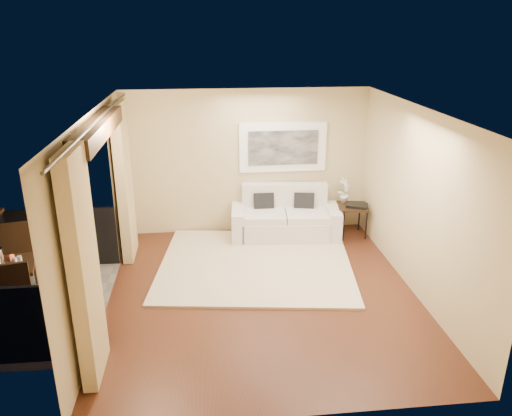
{
  "coord_description": "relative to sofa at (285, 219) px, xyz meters",
  "views": [
    {
      "loc": [
        -0.8,
        -6.47,
        3.78
      ],
      "look_at": [
        -0.01,
        0.84,
        1.05
      ],
      "focal_mm": 35.0,
      "sensor_mm": 36.0,
      "label": 1
    }
  ],
  "objects": [
    {
      "name": "balcony_chair_far",
      "position": [
        -4.3,
        -1.38,
        0.27
      ],
      "size": [
        0.54,
        0.54,
        1.05
      ],
      "rotation": [
        0.0,
        0.0,
        3.36
      ],
      "color": "black",
      "rests_on": "balcony"
    },
    {
      "name": "candle",
      "position": [
        -4.09,
        -2.19,
        0.49
      ],
      "size": [
        0.06,
        0.06,
        0.07
      ],
      "primitive_type": "cylinder",
      "color": "#FB4016",
      "rests_on": "bistro_table"
    },
    {
      "name": "bistro_table",
      "position": [
        -4.1,
        -2.35,
        0.37
      ],
      "size": [
        0.8,
        0.8,
        0.79
      ],
      "rotation": [
        0.0,
        0.0,
        0.21
      ],
      "color": "black",
      "rests_on": "balcony"
    },
    {
      "name": "side_table",
      "position": [
        1.25,
        -0.09,
        0.2
      ],
      "size": [
        0.63,
        0.63,
        0.59
      ],
      "rotation": [
        0.0,
        0.0,
        -0.17
      ],
      "color": "black",
      "rests_on": "floor"
    },
    {
      "name": "artwork",
      "position": [
        -0.01,
        0.37,
        1.28
      ],
      "size": [
        1.62,
        0.07,
        0.92
      ],
      "color": "white",
      "rests_on": "room_shell"
    },
    {
      "name": "balcony_chair_near",
      "position": [
        -3.86,
        -2.98,
        0.28
      ],
      "size": [
        0.55,
        0.55,
        1.06
      ],
      "rotation": [
        0.0,
        0.0,
        0.22
      ],
      "color": "black",
      "rests_on": "balcony"
    },
    {
      "name": "floor",
      "position": [
        -0.68,
        -2.09,
        -0.34
      ],
      "size": [
        5.0,
        5.0,
        0.0
      ],
      "primitive_type": "plane",
      "color": "#4D2616",
      "rests_on": "ground"
    },
    {
      "name": "balcony",
      "position": [
        -3.98,
        -2.09,
        -0.16
      ],
      "size": [
        1.81,
        2.6,
        1.17
      ],
      "color": "#605B56",
      "rests_on": "ground"
    },
    {
      "name": "orchid",
      "position": [
        1.13,
        0.09,
        0.51
      ],
      "size": [
        0.31,
        0.31,
        0.5
      ],
      "primitive_type": "imported",
      "rotation": [
        0.0,
        0.0,
        0.78
      ],
      "color": "white",
      "rests_on": "side_table"
    },
    {
      "name": "curtains",
      "position": [
        -2.79,
        -2.09,
        1.0
      ],
      "size": [
        0.16,
        4.8,
        2.64
      ],
      "color": "#CFB77F",
      "rests_on": "ground"
    },
    {
      "name": "tray",
      "position": [
        1.31,
        -0.16,
        0.28
      ],
      "size": [
        0.46,
        0.4,
        0.05
      ],
      "primitive_type": "cube",
      "rotation": [
        0.0,
        0.0,
        -0.38
      ],
      "color": "black",
      "rests_on": "side_table"
    },
    {
      "name": "glass_a",
      "position": [
        -3.98,
        -2.39,
        0.51
      ],
      "size": [
        0.06,
        0.06,
        0.12
      ],
      "primitive_type": "cylinder",
      "color": "white",
      "rests_on": "bistro_table"
    },
    {
      "name": "room_shell",
      "position": [
        -2.81,
        -2.09,
        2.18
      ],
      "size": [
        5.0,
        6.4,
        5.0
      ],
      "color": "white",
      "rests_on": "ground"
    },
    {
      "name": "vase",
      "position": [
        -4.12,
        -2.52,
        0.54
      ],
      "size": [
        0.04,
        0.04,
        0.18
      ],
      "primitive_type": "cylinder",
      "color": "silver",
      "rests_on": "bistro_table"
    },
    {
      "name": "sofa",
      "position": [
        0.0,
        0.0,
        0.0
      ],
      "size": [
        2.05,
        1.02,
        0.95
      ],
      "rotation": [
        0.0,
        0.0,
        -0.09
      ],
      "color": "silver",
      "rests_on": "floor"
    },
    {
      "name": "rug",
      "position": [
        -0.68,
        -1.17,
        -0.32
      ],
      "size": [
        3.46,
        3.11,
        0.04
      ],
      "primitive_type": "cube",
      "rotation": [
        0.0,
        0.0,
        -0.13
      ],
      "color": "beige",
      "rests_on": "floor"
    },
    {
      "name": "glass_b",
      "position": [
        -3.93,
        -2.34,
        0.51
      ],
      "size": [
        0.06,
        0.06,
        0.12
      ],
      "primitive_type": "cylinder",
      "color": "silver",
      "rests_on": "bistro_table"
    }
  ]
}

